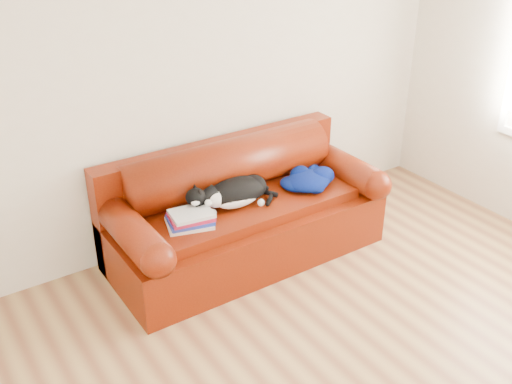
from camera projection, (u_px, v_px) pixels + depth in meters
ground at (375, 369)px, 3.64m from camera, size 4.50×4.50×0.00m
room_shell at (422, 104)px, 2.94m from camera, size 4.52×4.02×2.61m
sofa_base at (246, 229)px, 4.65m from camera, size 2.10×0.90×0.50m
sofa_back at (229, 182)px, 4.68m from camera, size 2.10×1.01×0.88m
book_stack at (190, 219)px, 4.17m from camera, size 0.37×0.32×0.10m
cat at (236, 193)px, 4.40m from camera, size 0.70×0.29×0.25m
blanket at (308, 179)px, 4.69m from camera, size 0.51×0.42×0.14m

